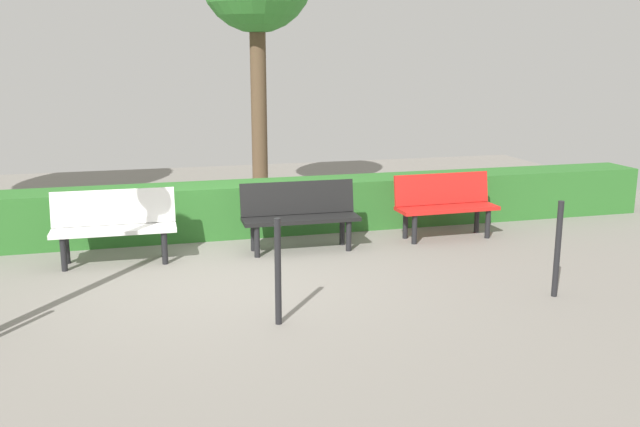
{
  "coord_description": "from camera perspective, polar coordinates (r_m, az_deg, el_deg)",
  "views": [
    {
      "loc": [
        0.97,
        7.42,
        2.39
      ],
      "look_at": [
        -1.13,
        -0.39,
        0.55
      ],
      "focal_mm": 38.47,
      "sensor_mm": 36.0,
      "label": 1
    }
  ],
  "objects": [
    {
      "name": "ground_plane",
      "position": [
        7.86,
        -7.28,
        -5.01
      ],
      "size": [
        16.0,
        16.0,
        0.0
      ],
      "primitive_type": "plane",
      "color": "gray"
    },
    {
      "name": "bench_white",
      "position": [
        8.48,
        -16.75,
        -0.77
      ],
      "size": [
        1.44,
        0.49,
        0.86
      ],
      "rotation": [
        0.0,
        0.0,
        -0.02
      ],
      "color": "white",
      "rests_on": "ground_plane"
    },
    {
      "name": "railing_post_near",
      "position": [
        7.35,
        19.16,
        -2.83
      ],
      "size": [
        0.06,
        0.06,
        1.0
      ],
      "primitive_type": "cylinder",
      "color": "black",
      "rests_on": "ground_plane"
    },
    {
      "name": "hedge_row",
      "position": [
        9.66,
        -3.39,
        0.61
      ],
      "size": [
        11.27,
        0.71,
        0.71
      ],
      "primitive_type": "cube",
      "color": "#2D6B28",
      "rests_on": "ground_plane"
    },
    {
      "name": "bench_black",
      "position": [
        8.67,
        -1.71,
        0.07
      ],
      "size": [
        1.48,
        0.48,
        0.86
      ],
      "rotation": [
        0.0,
        0.0,
        -0.02
      ],
      "color": "black",
      "rests_on": "ground_plane"
    },
    {
      "name": "bench_red",
      "position": [
        9.43,
        10.35,
        0.89
      ],
      "size": [
        1.39,
        0.48,
        0.86
      ],
      "rotation": [
        0.0,
        0.0,
        0.02
      ],
      "color": "red",
      "rests_on": "ground_plane"
    },
    {
      "name": "railing_post_mid",
      "position": [
        6.24,
        -3.52,
        -4.87
      ],
      "size": [
        0.06,
        0.06,
        1.0
      ],
      "primitive_type": "cylinder",
      "color": "black",
      "rests_on": "ground_plane"
    }
  ]
}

